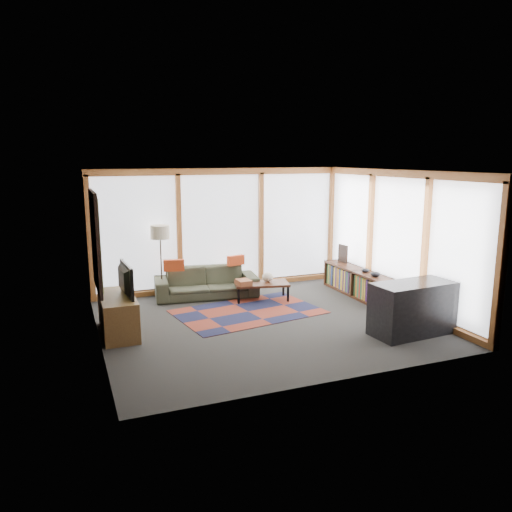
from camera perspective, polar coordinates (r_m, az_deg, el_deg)
name	(u,v)px	position (r m, az deg, el deg)	size (l,w,h in m)	color
ground	(264,322)	(8.79, 0.96, -7.53)	(5.50, 5.50, 0.00)	#2B2B29
room_envelope	(278,229)	(9.12, 2.52, 3.12)	(5.52, 5.02, 2.62)	#3E332E
rug	(248,312)	(9.32, -0.91, -6.38)	(2.58, 1.66, 0.01)	maroon
sofa	(206,282)	(10.29, -5.70, -3.02)	(2.07, 0.81, 0.60)	#333828
pillow_left	(174,265)	(10.02, -9.37, -1.06)	(0.41, 0.12, 0.23)	#BA3E1B
pillow_right	(236,260)	(10.43, -2.33, -0.49)	(0.37, 0.11, 0.20)	#BA3E1B
floor_lamp	(161,263)	(10.12, -10.79, -0.77)	(0.38, 0.38, 1.51)	black
coffee_table	(262,291)	(10.04, 0.65, -4.05)	(1.07, 0.53, 0.36)	#361F0F
book_stack	(244,282)	(9.82, -1.43, -3.03)	(0.25, 0.31, 0.10)	brown
vase	(268,277)	(10.07, 1.35, -2.40)	(0.23, 0.23, 0.19)	beige
bookshelf	(359,283)	(10.47, 11.71, -3.07)	(0.41, 2.23, 0.56)	#361F0F
bowl_a	(375,274)	(9.92, 13.48, -2.02)	(0.19, 0.19, 0.10)	black
bowl_b	(365,270)	(10.23, 12.39, -1.60)	(0.16, 0.16, 0.08)	black
shelf_picture	(343,254)	(11.07, 9.90, 0.27)	(0.04, 0.30, 0.39)	black
tv_console	(118,315)	(8.44, -15.50, -6.49)	(0.53, 1.28, 0.64)	brown
television	(121,280)	(8.28, -15.18, -2.65)	(0.90, 0.12, 0.52)	black
bar_counter	(412,308)	(8.49, 17.44, -5.73)	(1.35, 0.63, 0.85)	black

